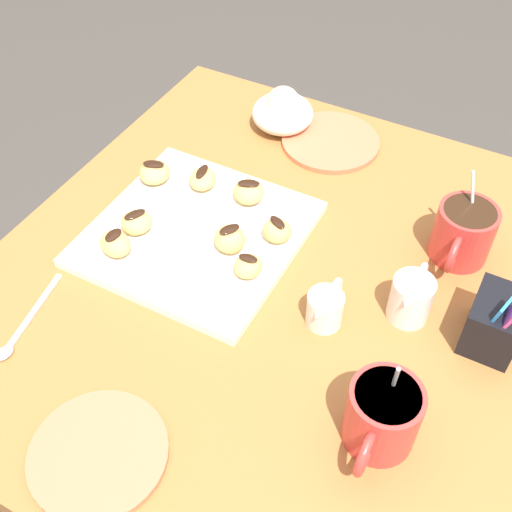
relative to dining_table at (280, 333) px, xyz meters
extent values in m
plane|color=#423D38|center=(0.00, 0.00, -0.61)|extent=(8.00, 8.00, 0.00)
cube|color=#A36633|center=(0.00, 0.00, 0.12)|extent=(0.93, 0.88, 0.04)
cube|color=#A36633|center=(-0.40, -0.38, -0.25)|extent=(0.07, 0.07, 0.72)
cube|color=white|center=(-0.01, -0.16, 0.15)|extent=(0.32, 0.32, 0.02)
cylinder|color=red|center=(-0.18, 0.22, 0.19)|extent=(0.09, 0.09, 0.09)
torus|color=red|center=(-0.12, 0.22, 0.19)|extent=(0.06, 0.01, 0.06)
cylinder|color=#331E11|center=(-0.18, 0.22, 0.23)|extent=(0.08, 0.08, 0.01)
cylinder|color=silver|center=(-0.20, 0.22, 0.22)|extent=(0.03, 0.04, 0.12)
cylinder|color=red|center=(0.18, 0.22, 0.19)|extent=(0.09, 0.09, 0.10)
torus|color=red|center=(0.23, 0.22, 0.19)|extent=(0.06, 0.01, 0.06)
cylinder|color=#331E11|center=(0.18, 0.22, 0.23)|extent=(0.08, 0.08, 0.01)
cylinder|color=silver|center=(0.16, 0.22, 0.23)|extent=(0.04, 0.01, 0.13)
cylinder|color=white|center=(-0.02, 0.19, 0.18)|extent=(0.06, 0.06, 0.07)
cone|color=white|center=(0.01, 0.19, 0.20)|extent=(0.02, 0.02, 0.02)
torus|color=white|center=(-0.06, 0.19, 0.18)|extent=(0.05, 0.01, 0.05)
cylinder|color=white|center=(-0.02, 0.19, 0.21)|extent=(0.05, 0.05, 0.01)
cube|color=black|center=(-0.03, 0.31, 0.18)|extent=(0.09, 0.07, 0.08)
cube|color=#2D84D1|center=(-0.01, 0.31, 0.23)|extent=(0.04, 0.02, 0.03)
cube|color=#EA4C93|center=(-0.01, 0.32, 0.23)|extent=(0.04, 0.01, 0.03)
ellipsoid|color=white|center=(-0.35, -0.17, 0.17)|extent=(0.12, 0.12, 0.06)
sphere|color=#F4E5B2|center=(-0.35, -0.17, 0.20)|extent=(0.06, 0.06, 0.06)
ellipsoid|color=green|center=(-0.34, -0.17, 0.21)|extent=(0.02, 0.03, 0.01)
cylinder|color=white|center=(0.05, 0.09, 0.17)|extent=(0.05, 0.05, 0.05)
cone|color=white|center=(0.07, 0.09, 0.19)|extent=(0.02, 0.02, 0.02)
torus|color=white|center=(0.01, 0.09, 0.17)|extent=(0.04, 0.01, 0.04)
cylinder|color=black|center=(0.05, 0.09, 0.19)|extent=(0.04, 0.04, 0.01)
cylinder|color=#E5704C|center=(-0.34, -0.07, 0.15)|extent=(0.18, 0.18, 0.01)
cylinder|color=#E5704C|center=(0.36, -0.07, 0.15)|extent=(0.17, 0.17, 0.01)
cube|color=silver|center=(0.23, -0.29, 0.14)|extent=(0.15, 0.04, 0.00)
ellipsoid|color=silver|center=(0.31, -0.28, 0.14)|extent=(0.03, 0.02, 0.01)
ellipsoid|color=#E5B260|center=(0.09, -0.24, 0.17)|extent=(0.06, 0.07, 0.04)
ellipsoid|color=black|center=(0.09, -0.24, 0.19)|extent=(0.03, 0.02, 0.00)
ellipsoid|color=#E5B260|center=(-0.06, -0.04, 0.17)|extent=(0.05, 0.05, 0.03)
ellipsoid|color=black|center=(-0.06, -0.04, 0.19)|extent=(0.03, 0.04, 0.00)
ellipsoid|color=#E5B260|center=(-0.12, -0.12, 0.17)|extent=(0.07, 0.07, 0.03)
ellipsoid|color=black|center=(-0.12, -0.12, 0.19)|extent=(0.03, 0.04, 0.00)
ellipsoid|color=#E5B260|center=(-0.01, -0.09, 0.18)|extent=(0.07, 0.07, 0.04)
ellipsoid|color=black|center=(-0.01, -0.09, 0.20)|extent=(0.04, 0.03, 0.00)
ellipsoid|color=#E5B260|center=(0.03, -0.25, 0.17)|extent=(0.07, 0.07, 0.03)
ellipsoid|color=black|center=(0.03, -0.25, 0.19)|extent=(0.04, 0.03, 0.00)
ellipsoid|color=#E5B260|center=(-0.09, -0.29, 0.17)|extent=(0.06, 0.06, 0.03)
ellipsoid|color=black|center=(-0.09, -0.29, 0.19)|extent=(0.03, 0.04, 0.00)
ellipsoid|color=#E5B260|center=(0.03, -0.04, 0.17)|extent=(0.05, 0.05, 0.03)
ellipsoid|color=black|center=(0.03, -0.04, 0.19)|extent=(0.02, 0.03, 0.00)
ellipsoid|color=#E5B260|center=(-0.11, -0.21, 0.17)|extent=(0.07, 0.06, 0.03)
ellipsoid|color=black|center=(-0.11, -0.21, 0.19)|extent=(0.04, 0.02, 0.00)
camera|label=1|loc=(0.58, 0.27, 0.88)|focal=44.75mm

